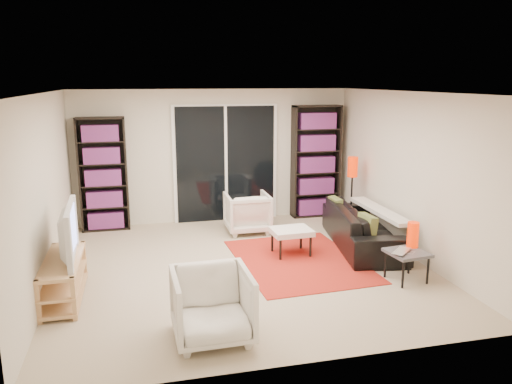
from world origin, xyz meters
TOP-DOWN VIEW (x-y plane):
  - floor at (0.00, 0.00)m, footprint 5.00×5.00m
  - wall_back at (0.00, 2.50)m, footprint 5.00×0.02m
  - wall_front at (0.00, -2.50)m, footprint 5.00×0.02m
  - wall_left at (-2.50, 0.00)m, footprint 0.02×5.00m
  - wall_right at (2.50, 0.00)m, footprint 0.02×5.00m
  - ceiling at (0.00, 0.00)m, footprint 5.00×5.00m
  - sliding_door at (0.20, 2.46)m, footprint 1.92×0.08m
  - bookshelf_left at (-1.95, 2.33)m, footprint 0.80×0.30m
  - bookshelf_right at (1.90, 2.33)m, footprint 0.90×0.30m
  - tv_stand at (-2.30, -0.49)m, footprint 0.42×1.31m
  - tv at (-2.28, -0.49)m, footprint 0.20×1.13m
  - rug at (0.82, 0.06)m, footprint 1.80×2.37m
  - sofa at (2.01, 0.45)m, footprint 1.18×2.26m
  - armchair_back at (0.42, 1.62)m, footprint 0.73×0.75m
  - armchair_front at (-0.72, -1.85)m, footprint 0.79×0.81m
  - ottoman at (0.80, 0.34)m, footprint 0.61×0.51m
  - side_table at (1.96, -0.95)m, footprint 0.53×0.53m
  - laptop at (1.89, -1.02)m, footprint 0.42×0.41m
  - table_lamp at (2.11, -0.80)m, footprint 0.15×0.15m
  - floor_lamp at (2.22, 1.39)m, footprint 0.19×0.19m

SIDE VIEW (x-z plane):
  - floor at x=0.00m, z-range 0.00..0.00m
  - rug at x=0.82m, z-range 0.00..0.01m
  - tv_stand at x=-2.30m, z-range 0.01..0.51m
  - sofa at x=2.01m, z-range 0.00..0.63m
  - armchair_back at x=0.42m, z-range 0.00..0.68m
  - ottoman at x=0.80m, z-range 0.15..0.55m
  - side_table at x=1.96m, z-range 0.15..0.55m
  - armchair_front at x=-0.72m, z-range 0.00..0.72m
  - laptop at x=1.89m, z-range 0.40..0.43m
  - table_lamp at x=2.11m, z-range 0.40..0.74m
  - tv at x=-2.28m, z-range 0.50..1.15m
  - floor_lamp at x=2.22m, z-range 0.32..1.59m
  - bookshelf_left at x=-1.95m, z-range 0.00..1.95m
  - sliding_door at x=0.20m, z-range -0.03..2.13m
  - bookshelf_right at x=1.90m, z-range 0.00..2.10m
  - wall_back at x=0.00m, z-range 0.00..2.40m
  - wall_front at x=0.00m, z-range 0.00..2.40m
  - wall_left at x=-2.50m, z-range 0.00..2.40m
  - wall_right at x=2.50m, z-range 0.00..2.40m
  - ceiling at x=0.00m, z-range 2.39..2.41m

